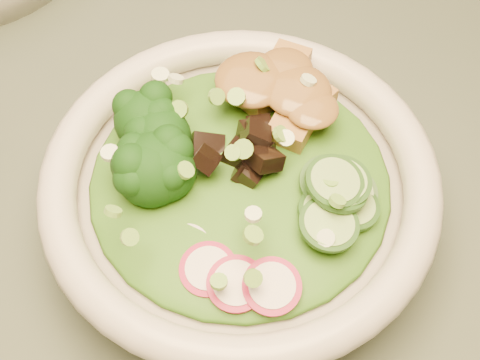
% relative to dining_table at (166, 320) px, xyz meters
% --- Properties ---
extents(dining_table, '(1.20, 0.80, 0.75)m').
position_rel_dining_table_xyz_m(dining_table, '(0.00, 0.00, 0.00)').
color(dining_table, black).
rests_on(dining_table, ground).
extents(salad_bowl, '(0.28, 0.28, 0.08)m').
position_rel_dining_table_xyz_m(salad_bowl, '(0.04, 0.06, 0.16)').
color(salad_bowl, beige).
rests_on(salad_bowl, dining_table).
extents(lettuce_bed, '(0.21, 0.21, 0.03)m').
position_rel_dining_table_xyz_m(lettuce_bed, '(0.04, 0.06, 0.18)').
color(lettuce_bed, '#2B5C13').
rests_on(lettuce_bed, salad_bowl).
extents(broccoli_florets, '(0.08, 0.07, 0.05)m').
position_rel_dining_table_xyz_m(broccoli_florets, '(-0.02, 0.05, 0.19)').
color(broccoli_florets, black).
rests_on(broccoli_florets, salad_bowl).
extents(radish_slices, '(0.11, 0.04, 0.02)m').
position_rel_dining_table_xyz_m(radish_slices, '(0.06, -0.01, 0.18)').
color(radish_slices, maroon).
rests_on(radish_slices, salad_bowl).
extents(cucumber_slices, '(0.07, 0.07, 0.04)m').
position_rel_dining_table_xyz_m(cucumber_slices, '(0.11, 0.07, 0.19)').
color(cucumber_slices, '#98BC68').
rests_on(cucumber_slices, salad_bowl).
extents(mushroom_heap, '(0.07, 0.07, 0.04)m').
position_rel_dining_table_xyz_m(mushroom_heap, '(0.04, 0.07, 0.19)').
color(mushroom_heap, black).
rests_on(mushroom_heap, salad_bowl).
extents(tofu_cubes, '(0.09, 0.06, 0.04)m').
position_rel_dining_table_xyz_m(tofu_cubes, '(0.03, 0.13, 0.19)').
color(tofu_cubes, '#AA7638').
rests_on(tofu_cubes, salad_bowl).
extents(peanut_sauce, '(0.07, 0.06, 0.02)m').
position_rel_dining_table_xyz_m(peanut_sauce, '(0.03, 0.13, 0.20)').
color(peanut_sauce, brown).
rests_on(peanut_sauce, tofu_cubes).
extents(scallion_garnish, '(0.20, 0.20, 0.03)m').
position_rel_dining_table_xyz_m(scallion_garnish, '(0.04, 0.06, 0.20)').
color(scallion_garnish, '#6FAB3C').
rests_on(scallion_garnish, salad_bowl).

